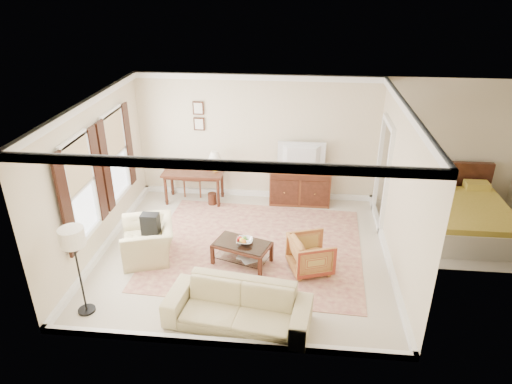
% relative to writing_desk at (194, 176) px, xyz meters
% --- Properties ---
extents(room_shell, '(5.51, 5.01, 2.91)m').
position_rel_writing_desk_xyz_m(room_shell, '(1.42, -2.06, 1.83)').
color(room_shell, beige).
rests_on(room_shell, ground).
extents(annex_bedroom, '(3.00, 2.70, 2.90)m').
position_rel_writing_desk_xyz_m(annex_bedroom, '(5.91, -0.91, -0.30)').
color(annex_bedroom, beige).
rests_on(annex_bedroom, ground).
extents(window_front, '(0.12, 1.56, 1.80)m').
position_rel_writing_desk_xyz_m(window_front, '(-1.28, -2.76, 0.91)').
color(window_front, '#CCB284').
rests_on(window_front, room_shell).
extents(window_rear, '(0.12, 1.56, 1.80)m').
position_rel_writing_desk_xyz_m(window_rear, '(-1.28, -1.16, 0.91)').
color(window_rear, '#CCB284').
rests_on(window_rear, room_shell).
extents(doorway, '(0.10, 1.12, 2.25)m').
position_rel_writing_desk_xyz_m(doorway, '(4.13, -0.56, 0.43)').
color(doorway, white).
rests_on(doorway, room_shell).
extents(rug, '(4.22, 3.67, 0.01)m').
position_rel_writing_desk_xyz_m(rug, '(1.63, -1.86, -0.64)').
color(rug, maroon).
rests_on(rug, room_shell).
extents(writing_desk, '(1.38, 0.69, 0.75)m').
position_rel_writing_desk_xyz_m(writing_desk, '(0.00, 0.00, 0.00)').
color(writing_desk, '#4A2215').
rests_on(writing_desk, room_shell).
extents(desk_chair, '(0.52, 0.52, 1.05)m').
position_rel_writing_desk_xyz_m(desk_chair, '(-0.10, 0.35, -0.12)').
color(desk_chair, brown).
rests_on(desk_chair, room_shell).
extents(desk_lamp, '(0.32, 0.32, 0.50)m').
position_rel_writing_desk_xyz_m(desk_lamp, '(0.51, -0.00, 0.36)').
color(desk_lamp, silver).
rests_on(desk_lamp, writing_desk).
extents(framed_prints, '(0.25, 0.04, 0.68)m').
position_rel_writing_desk_xyz_m(framed_prints, '(0.10, 0.41, 1.30)').
color(framed_prints, '#4A2215').
rests_on(framed_prints, room_shell).
extents(sideboard, '(1.37, 0.53, 0.85)m').
position_rel_writing_desk_xyz_m(sideboard, '(2.45, 0.15, -0.22)').
color(sideboard, brown).
rests_on(sideboard, room_shell).
extents(tv, '(1.02, 0.59, 0.13)m').
position_rel_writing_desk_xyz_m(tv, '(2.45, 0.13, 0.71)').
color(tv, black).
rests_on(tv, sideboard).
extents(coffee_table, '(1.15, 0.88, 0.43)m').
position_rel_writing_desk_xyz_m(coffee_table, '(1.43, -2.42, -0.32)').
color(coffee_table, '#4A2215').
rests_on(coffee_table, room_shell).
extents(fruit_bowl, '(0.42, 0.42, 0.10)m').
position_rel_writing_desk_xyz_m(fruit_bowl, '(1.48, -2.41, -0.16)').
color(fruit_bowl, silver).
rests_on(fruit_bowl, coffee_table).
extents(book_a, '(0.28, 0.08, 0.38)m').
position_rel_writing_desk_xyz_m(book_a, '(1.36, -2.40, -0.47)').
color(book_a, brown).
rests_on(book_a, coffee_table).
extents(book_b, '(0.17, 0.25, 0.38)m').
position_rel_writing_desk_xyz_m(book_b, '(1.55, -2.47, -0.48)').
color(book_b, brown).
rests_on(book_b, coffee_table).
extents(striped_armchair, '(0.86, 0.88, 0.73)m').
position_rel_writing_desk_xyz_m(striped_armchair, '(2.68, -2.52, -0.28)').
color(striped_armchair, maroon).
rests_on(striped_armchair, room_shell).
extents(club_armchair, '(0.99, 1.23, 0.93)m').
position_rel_writing_desk_xyz_m(club_armchair, '(-0.34, -2.38, -0.17)').
color(club_armchair, '#C5B685').
rests_on(club_armchair, room_shell).
extents(backpack, '(0.37, 0.39, 0.40)m').
position_rel_writing_desk_xyz_m(backpack, '(-0.29, -2.32, 0.07)').
color(backpack, black).
rests_on(backpack, club_armchair).
extents(sofa, '(2.25, 0.93, 0.86)m').
position_rel_writing_desk_xyz_m(sofa, '(1.58, -4.02, -0.21)').
color(sofa, '#C5B685').
rests_on(sofa, room_shell).
extents(floor_lamp, '(0.37, 0.37, 1.52)m').
position_rel_writing_desk_xyz_m(floor_lamp, '(-0.87, -4.00, 0.63)').
color(floor_lamp, black).
rests_on(floor_lamp, room_shell).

